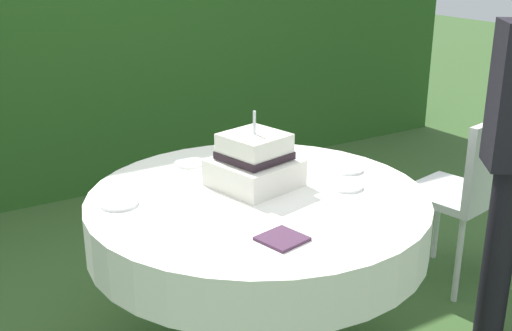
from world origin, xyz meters
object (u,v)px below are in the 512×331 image
Objects in this scene: garden_chair at (468,185)px; napkin_stack at (282,239)px; serving_plate_left at (119,203)px; serving_plate_near at (348,170)px; serving_plate_far at (346,186)px; serving_plate_right at (189,163)px; cake_table at (258,221)px; wedding_cake at (254,162)px.

napkin_stack is at bearing -163.77° from garden_chair.
serving_plate_left is 1.03× the size of napkin_stack.
serving_plate_far is (-0.13, -0.15, 0.00)m from serving_plate_near.
serving_plate_left is at bearing -147.27° from serving_plate_right.
serving_plate_far is 0.69m from serving_plate_right.
serving_plate_right is at bearing 85.44° from napkin_stack.
serving_plate_far is (0.33, -0.12, 0.11)m from cake_table.
serving_plate_near is 1.00× the size of serving_plate_right.
wedding_cake is 0.38m from serving_plate_right.
serving_plate_right is at bearing 125.35° from serving_plate_far.
napkin_stack is (-0.18, -0.46, -0.09)m from wedding_cake.
serving_plate_right is 0.14× the size of garden_chair.
serving_plate_near is at bearing -9.29° from serving_plate_left.
napkin_stack is (-0.59, -0.40, -0.00)m from serving_plate_near.
serving_plate_far is at bearing 28.25° from napkin_stack.
wedding_cake is at bearing -9.34° from serving_plate_left.
garden_chair is at bearing -3.37° from wedding_cake.
wedding_cake is at bearing 143.46° from serving_plate_far.
wedding_cake is 0.54m from serving_plate_left.
serving_plate_far reaches higher than cake_table.
serving_plate_right is at bearing 107.82° from wedding_cake.
serving_plate_near is 0.95m from serving_plate_left.
cake_table is 1.22m from garden_chair.
napkin_stack reaches higher than cake_table.
cake_table is 1.45× the size of garden_chair.
serving_plate_far is (0.29, -0.21, -0.09)m from wedding_cake.
serving_plate_right is (-0.53, 0.42, 0.00)m from serving_plate_near.
wedding_cake reaches higher than cake_table.
serving_plate_far is at bearing -170.80° from garden_chair.
serving_plate_left is at bearing 170.66° from wedding_cake.
serving_plate_near and serving_plate_far have the same top height.
serving_plate_left is at bearing 159.43° from cake_table.
serving_plate_right is at bearing 32.73° from serving_plate_left.
wedding_cake is at bearing 68.99° from napkin_stack.
napkin_stack is (-0.13, -0.37, 0.11)m from cake_table.
cake_table is 0.46m from serving_plate_right.
wedding_cake is 0.37m from serving_plate_far.
cake_table is 9.97× the size of serving_plate_far.
serving_plate_near is at bearing 179.85° from garden_chair.
wedding_cake is (0.04, 0.09, 0.20)m from cake_table.
serving_plate_far is at bearing -19.73° from cake_table.
serving_plate_near is 0.14× the size of garden_chair.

